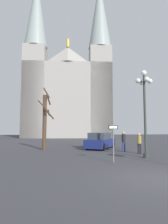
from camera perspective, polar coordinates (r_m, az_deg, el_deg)
name	(u,v)px	position (r m, az deg, el deg)	size (l,w,h in m)	color
ground_plane	(161,180)	(8.45, 21.47, -17.89)	(120.00, 120.00, 0.00)	#38383D
cathedral	(68,86)	(46.44, -4.68, 7.66)	(20.19, 12.80, 38.10)	gray
one_way_arrow_sign	(113,139)	(11.62, 8.57, -7.90)	(0.58, 0.12, 2.15)	slate
street_lamp	(145,100)	(14.06, 17.27, 3.44)	(1.20, 1.20, 6.01)	#2D3833
bare_tree	(45,120)	(18.68, -11.37, -2.35)	(1.57, 1.27, 5.79)	#473323
parked_car_near_navy	(100,141)	(19.61, 4.81, -8.48)	(3.80, 4.77, 1.58)	navy
pedestrian_walking	(124,139)	(17.14, 11.49, -7.87)	(0.32, 0.32, 1.72)	navy
pedestrian_standing	(139,141)	(16.05, 15.84, -8.25)	(0.32, 0.32, 1.61)	black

